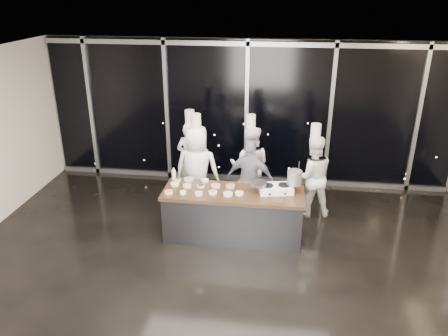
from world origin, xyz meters
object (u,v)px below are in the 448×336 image
object	(u,v)px
chef_far_left	(191,160)
demo_counter	(233,214)
chef_right	(312,176)
stove	(276,189)
frying_pan	(258,183)
chef_left	(197,169)
chef_center	(250,166)
stock_pot	(294,177)
guest	(250,179)

from	to	relation	value
chef_far_left	demo_counter	bearing A→B (deg)	139.94
demo_counter	chef_far_left	xyz separation A→B (m)	(-1.04, 1.40, 0.42)
chef_right	demo_counter	bearing A→B (deg)	25.78
stove	frying_pan	bearing A→B (deg)	176.29
chef_left	chef_center	distance (m)	1.09
stove	stock_pot	world-z (taller)	stock_pot
demo_counter	chef_center	bearing A→B (deg)	82.37
stove	chef_left	xyz separation A→B (m)	(-1.54, 0.79, -0.06)
chef_right	chef_left	bearing A→B (deg)	-6.70
frying_pan	chef_left	size ratio (longest dim) A/B	0.27
stove	chef_left	bearing A→B (deg)	141.16
frying_pan	stock_pot	world-z (taller)	stock_pot
stove	guest	distance (m)	0.91
frying_pan	demo_counter	bearing A→B (deg)	174.89
chef_far_left	chef_left	bearing A→B (deg)	127.23
frying_pan	chef_right	size ratio (longest dim) A/B	0.29
chef_center	guest	size ratio (longest dim) A/B	1.23
chef_left	stove	bearing A→B (deg)	153.40
stove	stock_pot	distance (m)	0.38
stock_pot	chef_far_left	bearing A→B (deg)	149.24
chef_right	stock_pot	bearing A→B (deg)	56.73
frying_pan	guest	size ratio (longest dim) A/B	0.35
stock_pot	chef_left	xyz separation A→B (m)	(-1.85, 0.73, -0.26)
chef_center	chef_left	bearing A→B (deg)	25.42
demo_counter	guest	bearing A→B (deg)	74.41
chef_left	chef_center	world-z (taller)	chef_left
chef_left	frying_pan	bearing A→B (deg)	146.61
stove	frying_pan	world-z (taller)	frying_pan
chef_left	chef_center	size ratio (longest dim) A/B	1.05
chef_center	stove	bearing A→B (deg)	114.96
stove	guest	xyz separation A→B (m)	(-0.50, 0.74, -0.18)
demo_counter	chef_far_left	bearing A→B (deg)	126.67
frying_pan	chef_right	world-z (taller)	chef_right
stove	chef_left	world-z (taller)	chef_left
demo_counter	frying_pan	world-z (taller)	frying_pan
chef_right	frying_pan	bearing A→B (deg)	34.62
frying_pan	chef_far_left	bearing A→B (deg)	125.78
stock_pot	chef_far_left	size ratio (longest dim) A/B	0.13
stock_pot	chef_far_left	distance (m)	2.44
stove	demo_counter	bearing A→B (deg)	175.47
demo_counter	chef_center	distance (m)	1.40
stock_pot	chef_right	xyz separation A→B (m)	(0.37, 0.89, -0.34)
stock_pot	chef_left	distance (m)	2.01
chef_far_left	chef_left	xyz separation A→B (m)	(0.23, -0.51, 0.03)
chef_left	chef_center	bearing A→B (deg)	-154.99
frying_pan	chef_center	distance (m)	1.33
guest	chef_right	bearing A→B (deg)	-160.13
chef_far_left	stove	bearing A→B (deg)	156.80
chef_far_left	chef_center	bearing A→B (deg)	-169.79
chef_far_left	chef_right	xyz separation A→B (m)	(2.45, -0.35, -0.05)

